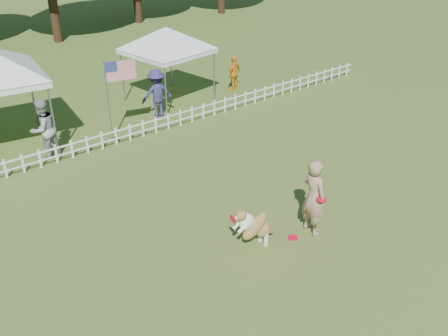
% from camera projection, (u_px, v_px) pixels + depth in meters
% --- Properties ---
extents(ground, '(120.00, 120.00, 0.00)m').
position_uv_depth(ground, '(285.00, 237.00, 11.81)').
color(ground, '#3B5F1E').
rests_on(ground, ground).
extents(picket_fence, '(22.00, 0.08, 0.60)m').
position_uv_depth(picket_fence, '(136.00, 131.00, 16.49)').
color(picket_fence, white).
rests_on(picket_fence, ground).
extents(handler, '(0.53, 0.74, 1.92)m').
position_uv_depth(handler, '(314.00, 197.00, 11.57)').
color(handler, tan).
rests_on(handler, ground).
extents(dog, '(1.14, 0.43, 1.15)m').
position_uv_depth(dog, '(255.00, 226.00, 11.21)').
color(dog, brown).
rests_on(dog, ground).
extents(frisbee_on_turf, '(0.24, 0.24, 0.02)m').
position_uv_depth(frisbee_on_turf, '(293.00, 238.00, 11.77)').
color(frisbee_on_turf, red).
rests_on(frisbee_on_turf, ground).
extents(canopy_tent_right, '(3.11, 3.11, 2.81)m').
position_uv_depth(canopy_tent_right, '(168.00, 66.00, 19.15)').
color(canopy_tent_right, white).
rests_on(canopy_tent_right, ground).
extents(flag_pole, '(1.04, 0.31, 2.70)m').
position_uv_depth(flag_pole, '(109.00, 103.00, 15.81)').
color(flag_pole, gray).
rests_on(flag_pole, ground).
extents(spectator_a, '(1.09, 0.97, 1.86)m').
position_uv_depth(spectator_a, '(43.00, 129.00, 15.05)').
color(spectator_a, '#9A9B9F').
rests_on(spectator_a, ground).
extents(spectator_b, '(1.25, 0.86, 1.78)m').
position_uv_depth(spectator_b, '(157.00, 93.00, 17.91)').
color(spectator_b, navy).
rests_on(spectator_b, ground).
extents(spectator_c, '(0.91, 0.60, 1.44)m').
position_uv_depth(spectator_c, '(234.00, 73.00, 20.51)').
color(spectator_c, orange).
rests_on(spectator_c, ground).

